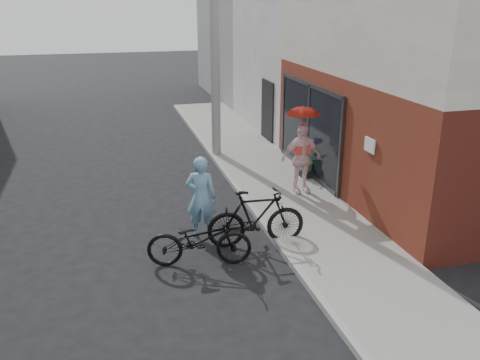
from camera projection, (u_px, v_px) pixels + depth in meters
name	position (u px, v px, depth m)	size (l,w,h in m)	color
ground	(229.00, 244.00, 10.45)	(80.00, 80.00, 0.00)	black
sidewalk	(290.00, 197.00, 12.77)	(2.20, 24.00, 0.12)	gray
curb	(246.00, 201.00, 12.48)	(0.12, 24.00, 0.12)	#9E9E99
brick_building	(480.00, 71.00, 13.03)	(8.09, 8.00, 6.00)	#9F3829
plaster_building	(355.00, 33.00, 19.21)	(8.00, 6.00, 7.00)	silver
east_building_far	(290.00, 24.00, 25.57)	(8.00, 8.00, 7.00)	gray
utility_pole	(215.00, 43.00, 14.98)	(0.28, 0.28, 7.00)	#9E9E99
officer	(201.00, 197.00, 10.51)	(0.65, 0.42, 1.77)	#78AFD6
bike_left	(199.00, 240.00, 9.49)	(0.68, 1.96, 1.03)	black
bike_right	(256.00, 218.00, 10.22)	(0.57, 2.00, 1.20)	black
kimono_woman	(301.00, 158.00, 12.63)	(1.04, 0.43, 1.78)	#FFD5DC
parasol	(303.00, 109.00, 12.21)	(0.80, 0.80, 0.70)	red
planter	(307.00, 174.00, 13.96)	(0.34, 0.34, 0.18)	black
potted_plant	(307.00, 161.00, 13.84)	(0.52, 0.45, 0.58)	#32722D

